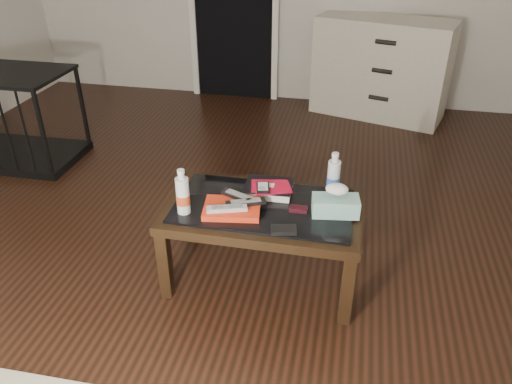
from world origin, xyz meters
TOP-DOWN VIEW (x-y plane):
  - ground at (0.00, 0.00)m, footprint 5.00×5.00m
  - coffee_table at (0.45, -0.37)m, footprint 1.00×0.60m
  - dresser at (1.06, 2.23)m, footprint 1.29×0.82m
  - pet_crate at (-1.72, 0.66)m, footprint 0.91×0.61m
  - magazines at (0.31, -0.46)m, footprint 0.31×0.25m
  - remote_silver at (0.29, -0.50)m, footprint 0.21×0.11m
  - remote_black_front at (0.37, -0.43)m, footprint 0.20×0.13m
  - remote_black_back at (0.32, -0.38)m, footprint 0.20×0.13m
  - textbook at (0.45, -0.24)m, footprint 0.26×0.21m
  - dvd_mailers at (0.46, -0.25)m, footprint 0.21×0.17m
  - ipod at (0.43, -0.30)m, footprint 0.08×0.12m
  - flip_phone at (0.63, -0.39)m, footprint 0.09×0.05m
  - wallet at (0.59, -0.58)m, footprint 0.13×0.09m
  - water_bottle_left at (0.07, -0.52)m, footprint 0.07×0.07m
  - water_bottle_right at (0.78, -0.19)m, footprint 0.08×0.08m
  - tissue_box at (0.81, -0.38)m, footprint 0.25×0.15m

SIDE VIEW (x-z plane):
  - ground at x=0.00m, z-range 0.00..0.00m
  - pet_crate at x=-1.72m, z-range -0.12..0.59m
  - coffee_table at x=0.45m, z-range 0.17..0.63m
  - dresser at x=1.06m, z-range 0.00..0.90m
  - wallet at x=0.59m, z-range 0.46..0.48m
  - flip_phone at x=0.63m, z-range 0.46..0.48m
  - magazines at x=0.31m, z-range 0.46..0.49m
  - textbook at x=0.45m, z-range 0.46..0.51m
  - remote_silver at x=0.29m, z-range 0.49..0.51m
  - remote_black_front at x=0.37m, z-range 0.49..0.51m
  - remote_black_back at x=0.32m, z-range 0.49..0.51m
  - tissue_box at x=0.81m, z-range 0.46..0.55m
  - dvd_mailers at x=0.46m, z-range 0.51..0.51m
  - ipod at x=0.43m, z-range 0.51..0.53m
  - water_bottle_left at x=0.07m, z-range 0.46..0.70m
  - water_bottle_right at x=0.78m, z-range 0.46..0.70m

